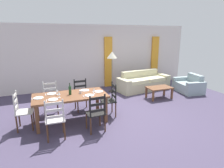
# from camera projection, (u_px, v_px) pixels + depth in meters

# --- Properties ---
(ground_plane) EXTENTS (9.60, 9.60, 0.02)m
(ground_plane) POSITION_uv_depth(u_px,v_px,m) (117.00, 116.00, 5.52)
(ground_plane) COLOR #423951
(wall_far) EXTENTS (9.60, 0.16, 2.70)m
(wall_far) POSITION_uv_depth(u_px,v_px,m) (88.00, 57.00, 8.16)
(wall_far) COLOR silver
(wall_far) RESTS_ON ground_plane
(curtain_panel_left) EXTENTS (0.35, 0.08, 2.20)m
(curtain_panel_left) POSITION_uv_depth(u_px,v_px,m) (108.00, 62.00, 8.41)
(curtain_panel_left) COLOR orange
(curtain_panel_left) RESTS_ON ground_plane
(curtain_panel_right) EXTENTS (0.35, 0.08, 2.20)m
(curtain_panel_right) POSITION_uv_depth(u_px,v_px,m) (155.00, 60.00, 9.24)
(curtain_panel_right) COLOR orange
(curtain_panel_right) RESTS_ON ground_plane
(dining_table) EXTENTS (1.90, 0.96, 0.75)m
(dining_table) POSITION_uv_depth(u_px,v_px,m) (70.00, 98.00, 5.00)
(dining_table) COLOR brown
(dining_table) RESTS_ON ground_plane
(dining_chair_near_left) EXTENTS (0.43, 0.41, 0.96)m
(dining_chair_near_left) POSITION_uv_depth(u_px,v_px,m) (55.00, 119.00, 4.18)
(dining_chair_near_left) COLOR beige
(dining_chair_near_left) RESTS_ON ground_plane
(dining_chair_near_right) EXTENTS (0.44, 0.43, 0.96)m
(dining_chair_near_right) POSITION_uv_depth(u_px,v_px,m) (96.00, 113.00, 4.52)
(dining_chair_near_right) COLOR black
(dining_chair_near_right) RESTS_ON ground_plane
(dining_chair_far_left) EXTENTS (0.45, 0.43, 0.96)m
(dining_chair_far_left) POSITION_uv_depth(u_px,v_px,m) (51.00, 98.00, 5.55)
(dining_chair_far_left) COLOR beige
(dining_chair_far_left) RESTS_ON ground_plane
(dining_chair_far_right) EXTENTS (0.44, 0.42, 0.96)m
(dining_chair_far_right) POSITION_uv_depth(u_px,v_px,m) (81.00, 95.00, 5.88)
(dining_chair_far_right) COLOR black
(dining_chair_far_right) RESTS_ON ground_plane
(dining_chair_head_west) EXTENTS (0.43, 0.45, 0.96)m
(dining_chair_head_west) POSITION_uv_depth(u_px,v_px,m) (22.00, 111.00, 4.63)
(dining_chair_head_west) COLOR beige
(dining_chair_head_west) RESTS_ON ground_plane
(dining_chair_head_east) EXTENTS (0.43, 0.45, 0.96)m
(dining_chair_head_east) POSITION_uv_depth(u_px,v_px,m) (110.00, 100.00, 5.44)
(dining_chair_head_east) COLOR black
(dining_chair_head_east) RESTS_ON ground_plane
(dinner_plate_near_left) EXTENTS (0.24, 0.24, 0.02)m
(dinner_plate_near_left) POSITION_uv_depth(u_px,v_px,m) (53.00, 100.00, 4.60)
(dinner_plate_near_left) COLOR white
(dinner_plate_near_left) RESTS_ON dining_table
(fork_near_left) EXTENTS (0.03, 0.17, 0.01)m
(fork_near_left) POSITION_uv_depth(u_px,v_px,m) (47.00, 101.00, 4.54)
(fork_near_left) COLOR silver
(fork_near_left) RESTS_ON dining_table
(dinner_plate_near_right) EXTENTS (0.24, 0.24, 0.02)m
(dinner_plate_near_right) POSITION_uv_depth(u_px,v_px,m) (89.00, 95.00, 4.91)
(dinner_plate_near_right) COLOR white
(dinner_plate_near_right) RESTS_ON dining_table
(fork_near_right) EXTENTS (0.02, 0.17, 0.01)m
(fork_near_right) POSITION_uv_depth(u_px,v_px,m) (84.00, 96.00, 4.86)
(fork_near_right) COLOR silver
(fork_near_right) RESTS_ON dining_table
(dinner_plate_far_left) EXTENTS (0.24, 0.24, 0.02)m
(dinner_plate_far_left) POSITION_uv_depth(u_px,v_px,m) (52.00, 94.00, 5.05)
(dinner_plate_far_left) COLOR white
(dinner_plate_far_left) RESTS_ON dining_table
(fork_far_left) EXTENTS (0.02, 0.17, 0.01)m
(fork_far_left) POSITION_uv_depth(u_px,v_px,m) (46.00, 95.00, 5.00)
(fork_far_left) COLOR silver
(fork_far_left) RESTS_ON dining_table
(dinner_plate_far_right) EXTENTS (0.24, 0.24, 0.02)m
(dinner_plate_far_right) POSITION_uv_depth(u_px,v_px,m) (85.00, 90.00, 5.36)
(dinner_plate_far_right) COLOR white
(dinner_plate_far_right) RESTS_ON dining_table
(fork_far_right) EXTENTS (0.02, 0.17, 0.01)m
(fork_far_right) POSITION_uv_depth(u_px,v_px,m) (80.00, 91.00, 5.31)
(fork_far_right) COLOR silver
(fork_far_right) RESTS_ON dining_table
(dinner_plate_head_west) EXTENTS (0.24, 0.24, 0.02)m
(dinner_plate_head_west) POSITION_uv_depth(u_px,v_px,m) (38.00, 98.00, 4.71)
(dinner_plate_head_west) COLOR white
(dinner_plate_head_west) RESTS_ON dining_table
(fork_head_west) EXTENTS (0.03, 0.17, 0.01)m
(fork_head_west) POSITION_uv_depth(u_px,v_px,m) (32.00, 99.00, 4.66)
(fork_head_west) COLOR silver
(fork_head_west) RESTS_ON dining_table
(dinner_plate_head_east) EXTENTS (0.24, 0.24, 0.02)m
(dinner_plate_head_east) POSITION_uv_depth(u_px,v_px,m) (99.00, 91.00, 5.25)
(dinner_plate_head_east) COLOR white
(dinner_plate_head_east) RESTS_ON dining_table
(fork_head_east) EXTENTS (0.02, 0.17, 0.01)m
(fork_head_east) POSITION_uv_depth(u_px,v_px,m) (93.00, 92.00, 5.20)
(fork_head_east) COLOR silver
(fork_head_east) RESTS_ON dining_table
(wine_bottle) EXTENTS (0.07, 0.07, 0.32)m
(wine_bottle) POSITION_uv_depth(u_px,v_px,m) (70.00, 90.00, 4.98)
(wine_bottle) COLOR #143819
(wine_bottle) RESTS_ON dining_table
(wine_glass_near_left) EXTENTS (0.06, 0.06, 0.16)m
(wine_glass_near_left) POSITION_uv_depth(u_px,v_px,m) (59.00, 93.00, 4.73)
(wine_glass_near_left) COLOR white
(wine_glass_near_left) RESTS_ON dining_table
(wine_glass_near_right) EXTENTS (0.06, 0.06, 0.16)m
(wine_glass_near_right) POSITION_uv_depth(u_px,v_px,m) (94.00, 90.00, 5.03)
(wine_glass_near_right) COLOR white
(wine_glass_near_right) RESTS_ON dining_table
(wine_glass_far_left) EXTENTS (0.06, 0.06, 0.16)m
(wine_glass_far_left) POSITION_uv_depth(u_px,v_px,m) (57.00, 91.00, 4.96)
(wine_glass_far_left) COLOR white
(wine_glass_far_left) RESTS_ON dining_table
(coffee_cup_primary) EXTENTS (0.07, 0.07, 0.09)m
(coffee_cup_primary) POSITION_uv_depth(u_px,v_px,m) (80.00, 92.00, 5.09)
(coffee_cup_primary) COLOR silver
(coffee_cup_primary) RESTS_ON dining_table
(couch) EXTENTS (2.37, 1.13, 0.80)m
(couch) POSITION_uv_depth(u_px,v_px,m) (143.00, 83.00, 8.09)
(couch) COLOR beige
(couch) RESTS_ON ground_plane
(coffee_table) EXTENTS (0.90, 0.56, 0.42)m
(coffee_table) POSITION_uv_depth(u_px,v_px,m) (159.00, 89.00, 6.97)
(coffee_table) COLOR brown
(coffee_table) RESTS_ON ground_plane
(armchair_upholstered) EXTENTS (0.95, 1.26, 0.72)m
(armchair_upholstered) POSITION_uv_depth(u_px,v_px,m) (190.00, 86.00, 7.79)
(armchair_upholstered) COLOR #91A6AA
(armchair_upholstered) RESTS_ON ground_plane
(standing_lamp) EXTENTS (0.40, 0.40, 1.64)m
(standing_lamp) POSITION_uv_depth(u_px,v_px,m) (112.00, 57.00, 7.51)
(standing_lamp) COLOR #332D28
(standing_lamp) RESTS_ON ground_plane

